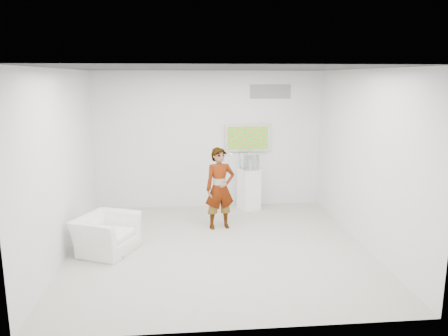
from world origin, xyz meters
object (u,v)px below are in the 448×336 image
Objects in this scene: person at (220,188)px; armchair at (106,234)px; tv at (247,138)px; floor_uplight at (247,201)px; pedestal at (249,189)px.

person is 2.28m from armchair.
tv is 1.42m from floor_uplight.
armchair is at bearing -141.51° from pedestal.
armchair is at bearing -138.02° from tv.
person is at bearing -38.38° from armchair.
person is at bearing -122.45° from pedestal.
person is 5.95× the size of floor_uplight.
tv is 3.87m from armchair.
person is at bearing -117.00° from tv.
floor_uplight is (2.71, 2.35, -0.18)m from armchair.
pedestal is 3.41× the size of floor_uplight.
pedestal reaches higher than armchair.
tv reaches higher than armchair.
person is 1.65× the size of armchair.
pedestal is at bearing -89.29° from tv.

